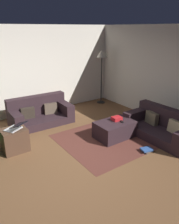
% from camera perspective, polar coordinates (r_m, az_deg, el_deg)
% --- Properties ---
extents(ground_plane, '(6.40, 6.40, 0.00)m').
position_cam_1_polar(ground_plane, '(4.56, -2.87, -12.51)').
color(ground_plane, brown).
extents(rear_partition, '(6.40, 0.12, 2.60)m').
position_cam_1_polar(rear_partition, '(6.79, -17.63, 9.72)').
color(rear_partition, silver).
rests_on(rear_partition, ground_plane).
extents(couch_left, '(1.68, 0.91, 0.73)m').
position_cam_1_polar(couch_left, '(6.31, -12.72, -0.31)').
color(couch_left, '#2D1E23').
rests_on(couch_left, ground_plane).
extents(couch_right, '(0.88, 1.72, 0.68)m').
position_cam_1_polar(couch_right, '(5.65, 18.25, -3.63)').
color(couch_right, '#2D1E23').
rests_on(couch_right, ground_plane).
extents(ottoman, '(0.93, 0.61, 0.40)m').
position_cam_1_polar(ottoman, '(5.40, 6.51, -4.49)').
color(ottoman, '#2D1E23').
rests_on(ottoman, ground_plane).
extents(gift_box, '(0.24, 0.19, 0.09)m').
position_cam_1_polar(gift_box, '(5.40, 7.03, -1.69)').
color(gift_box, red).
rests_on(gift_box, ottoman).
extents(tv_remote, '(0.10, 0.17, 0.02)m').
position_cam_1_polar(tv_remote, '(5.34, 8.25, -2.38)').
color(tv_remote, black).
rests_on(tv_remote, ottoman).
extents(side_table, '(0.52, 0.44, 0.51)m').
position_cam_1_polar(side_table, '(5.04, -18.76, -6.86)').
color(side_table, '#4C3323').
rests_on(side_table, ground_plane).
extents(laptop, '(0.49, 0.52, 0.19)m').
position_cam_1_polar(laptop, '(4.87, -18.63, -3.77)').
color(laptop, silver).
rests_on(laptop, side_table).
extents(book_stack, '(0.28, 0.24, 0.07)m').
position_cam_1_polar(book_stack, '(4.99, 14.60, -9.50)').
color(book_stack, '#4C423D').
rests_on(book_stack, ground_plane).
extents(corner_lamp, '(0.36, 0.36, 1.83)m').
position_cam_1_polar(corner_lamp, '(7.58, 3.18, 13.75)').
color(corner_lamp, black).
rests_on(corner_lamp, ground_plane).
extents(area_rug, '(2.60, 2.00, 0.01)m').
position_cam_1_polar(area_rug, '(5.49, 6.43, -6.36)').
color(area_rug, brown).
rests_on(area_rug, ground_plane).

